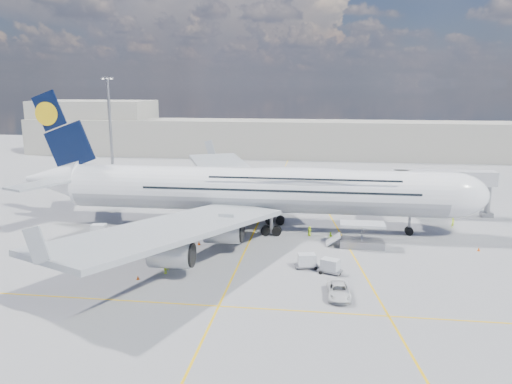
# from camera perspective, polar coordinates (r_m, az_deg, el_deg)

# --- Properties ---
(ground) EXTENTS (300.00, 300.00, 0.00)m
(ground) POSITION_cam_1_polar(r_m,az_deg,el_deg) (74.52, -1.11, -6.41)
(ground) COLOR gray
(ground) RESTS_ON ground
(taxi_line_main) EXTENTS (0.25, 220.00, 0.01)m
(taxi_line_main) POSITION_cam_1_polar(r_m,az_deg,el_deg) (74.52, -1.11, -6.41)
(taxi_line_main) COLOR #EEB60C
(taxi_line_main) RESTS_ON ground
(taxi_line_cross) EXTENTS (120.00, 0.25, 0.01)m
(taxi_line_cross) POSITION_cam_1_polar(r_m,az_deg,el_deg) (56.24, -4.28, -12.88)
(taxi_line_cross) COLOR #EEB60C
(taxi_line_cross) RESTS_ON ground
(taxi_line_diag) EXTENTS (14.16, 99.06, 0.01)m
(taxi_line_diag) POSITION_cam_1_polar(r_m,az_deg,el_deg) (83.32, 9.55, -4.54)
(taxi_line_diag) COLOR #EEB60C
(taxi_line_diag) RESTS_ON ground
(airliner) EXTENTS (77.26, 79.15, 23.71)m
(airliner) POSITION_cam_1_polar(r_m,az_deg,el_deg) (82.23, 0.11, 0.34)
(airliner) COLOR white
(airliner) RESTS_ON ground
(jet_bridge) EXTENTS (18.80, 12.10, 8.50)m
(jet_bridge) POSITION_cam_1_polar(r_m,az_deg,el_deg) (94.21, 19.15, 1.18)
(jet_bridge) COLOR #B7B7BC
(jet_bridge) RESTS_ON ground
(cargo_loader) EXTENTS (8.53, 3.20, 3.67)m
(cargo_loader) POSITION_cam_1_polar(r_m,az_deg,el_deg) (76.33, 11.86, -5.23)
(cargo_loader) COLOR silver
(cargo_loader) RESTS_ON ground
(light_mast) EXTENTS (3.00, 0.70, 25.50)m
(light_mast) POSITION_cam_1_polar(r_m,az_deg,el_deg) (125.96, -16.30, 6.93)
(light_mast) COLOR gray
(light_mast) RESTS_ON ground
(terminal) EXTENTS (180.00, 16.00, 12.00)m
(terminal) POSITION_cam_1_polar(r_m,az_deg,el_deg) (166.08, 3.89, 6.08)
(terminal) COLOR #B2AD9E
(terminal) RESTS_ON ground
(hangar) EXTENTS (40.00, 22.00, 18.00)m
(hangar) POSITION_cam_1_polar(r_m,az_deg,el_deg) (188.60, -17.89, 7.17)
(hangar) COLOR #B2AD9E
(hangar) RESTS_ON ground
(tree_line) EXTENTS (160.00, 6.00, 8.00)m
(tree_line) POSITION_cam_1_polar(r_m,az_deg,el_deg) (212.71, 15.60, 6.47)
(tree_line) COLOR #193814
(tree_line) RESTS_ON ground
(dolly_row_a) EXTENTS (3.74, 2.52, 2.17)m
(dolly_row_a) POSITION_cam_1_polar(r_m,az_deg,el_deg) (73.53, -19.19, -6.42)
(dolly_row_a) COLOR gray
(dolly_row_a) RESTS_ON ground
(dolly_row_b) EXTENTS (3.30, 2.31, 1.89)m
(dolly_row_b) POSITION_cam_1_polar(r_m,az_deg,el_deg) (73.49, -13.92, -6.22)
(dolly_row_b) COLOR gray
(dolly_row_b) RESTS_ON ground
(dolly_row_c) EXTENTS (3.35, 1.83, 2.11)m
(dolly_row_c) POSITION_cam_1_polar(r_m,az_deg,el_deg) (73.94, -11.37, -5.88)
(dolly_row_c) COLOR gray
(dolly_row_c) RESTS_ON ground
(dolly_back) EXTENTS (3.27, 2.11, 1.93)m
(dolly_back) POSITION_cam_1_polar(r_m,az_deg,el_deg) (83.71, -17.51, -4.14)
(dolly_back) COLOR gray
(dolly_back) RESTS_ON ground
(dolly_nose_far) EXTENTS (3.39, 2.65, 1.90)m
(dolly_nose_far) POSITION_cam_1_polar(r_m,az_deg,el_deg) (65.38, 8.45, -8.32)
(dolly_nose_far) COLOR gray
(dolly_nose_far) RESTS_ON ground
(dolly_nose_near) EXTENTS (3.34, 2.27, 1.94)m
(dolly_nose_near) POSITION_cam_1_polar(r_m,az_deg,el_deg) (66.71, 5.81, -7.80)
(dolly_nose_near) COLOR gray
(dolly_nose_near) RESTS_ON ground
(baggage_tug) EXTENTS (2.56, 1.54, 1.49)m
(baggage_tug) POSITION_cam_1_polar(r_m,az_deg,el_deg) (74.24, -11.15, -6.18)
(baggage_tug) COLOR white
(baggage_tug) RESTS_ON ground
(catering_truck_inner) EXTENTS (7.37, 4.03, 4.16)m
(catering_truck_inner) POSITION_cam_1_polar(r_m,az_deg,el_deg) (105.68, 1.03, 0.31)
(catering_truck_inner) COLOR gray
(catering_truck_inner) RESTS_ON ground
(catering_truck_outer) EXTENTS (7.26, 2.91, 4.30)m
(catering_truck_outer) POSITION_cam_1_polar(r_m,az_deg,el_deg) (118.93, -5.55, 1.62)
(catering_truck_outer) COLOR gray
(catering_truck_outer) RESTS_ON ground
(service_van) EXTENTS (2.74, 5.54, 1.51)m
(service_van) POSITION_cam_1_polar(r_m,az_deg,el_deg) (58.69, 9.44, -11.10)
(service_van) COLOR silver
(service_van) RESTS_ON ground
(crew_nose) EXTENTS (0.74, 0.72, 1.71)m
(crew_nose) POSITION_cam_1_polar(r_m,az_deg,el_deg) (90.78, 21.58, -3.29)
(crew_nose) COLOR #C7EF19
(crew_nose) RESTS_ON ground
(crew_loader) EXTENTS (0.98, 1.02, 1.66)m
(crew_loader) POSITION_cam_1_polar(r_m,az_deg,el_deg) (77.53, 8.50, -5.15)
(crew_loader) COLOR #93DE17
(crew_loader) RESTS_ON ground
(crew_wing) EXTENTS (1.03, 1.26, 2.01)m
(crew_wing) POSITION_cam_1_polar(r_m,az_deg,el_deg) (75.47, -14.60, -5.77)
(crew_wing) COLOR #A4EE19
(crew_wing) RESTS_ON ground
(crew_van) EXTENTS (0.86, 0.93, 1.59)m
(crew_van) POSITION_cam_1_polar(r_m,az_deg,el_deg) (80.44, 6.13, -4.47)
(crew_van) COLOR #B6E117
(crew_van) RESTS_ON ground
(crew_tug) EXTENTS (1.30, 1.03, 1.77)m
(crew_tug) POSITION_cam_1_polar(r_m,az_deg,el_deg) (65.59, -10.36, -8.45)
(crew_tug) COLOR #CCFC1A
(crew_tug) RESTS_ON ground
(cone_nose) EXTENTS (0.44, 0.44, 0.56)m
(cone_nose) POSITION_cam_1_polar(r_m,az_deg,el_deg) (80.01, 24.11, -5.99)
(cone_nose) COLOR #E1500B
(cone_nose) RESTS_ON ground
(cone_wing_left_inner) EXTENTS (0.47, 0.47, 0.60)m
(cone_wing_left_inner) POSITION_cam_1_polar(r_m,az_deg,el_deg) (95.27, -3.75, -2.08)
(cone_wing_left_inner) COLOR #E1500B
(cone_wing_left_inner) RESTS_ON ground
(cone_wing_left_outer) EXTENTS (0.44, 0.44, 0.57)m
(cone_wing_left_outer) POSITION_cam_1_polar(r_m,az_deg,el_deg) (114.09, -8.09, 0.22)
(cone_wing_left_outer) COLOR #E1500B
(cone_wing_left_outer) RESTS_ON ground
(cone_wing_right_inner) EXTENTS (0.46, 0.46, 0.59)m
(cone_wing_right_inner) POSITION_cam_1_polar(r_m,az_deg,el_deg) (76.29, -6.54, -5.82)
(cone_wing_right_inner) COLOR #E1500B
(cone_wing_right_inner) RESTS_ON ground
(cone_wing_right_outer) EXTENTS (0.41, 0.41, 0.52)m
(cone_wing_right_outer) POSITION_cam_1_polar(r_m,az_deg,el_deg) (64.66, -13.35, -9.50)
(cone_wing_right_outer) COLOR #E1500B
(cone_wing_right_outer) RESTS_ON ground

